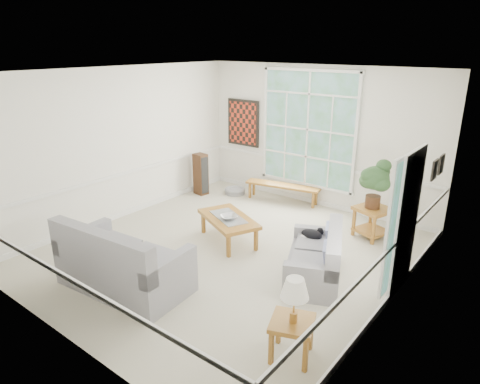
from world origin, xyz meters
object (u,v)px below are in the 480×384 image
coffee_table (228,229)px  end_table (372,222)px  loveseat_right (314,254)px  side_table (291,339)px  loveseat_front (124,255)px

coffee_table → end_table: (1.97, 1.77, 0.05)m
coffee_table → loveseat_right: bearing=19.1°
side_table → loveseat_front: bearing=-175.6°
loveseat_right → loveseat_front: (-2.06, -1.92, 0.12)m
loveseat_front → coffee_table: 2.14m
side_table → end_table: bearing=98.0°
coffee_table → loveseat_front: bearing=-71.1°
loveseat_front → end_table: (2.19, 3.88, -0.23)m
loveseat_right → loveseat_front: bearing=-161.2°
end_table → side_table: size_ratio=1.19×
loveseat_right → coffee_table: 1.85m
loveseat_right → end_table: size_ratio=2.54×
loveseat_right → end_table: loveseat_right is taller
side_table → loveseat_right: bearing=110.8°
loveseat_front → side_table: bearing=-0.8°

